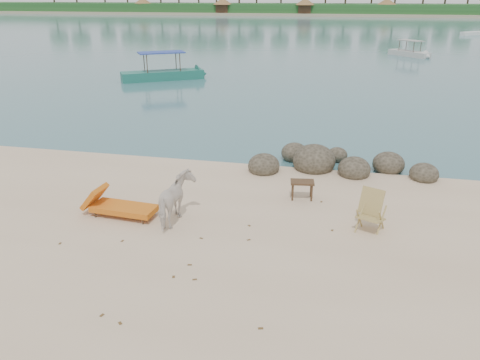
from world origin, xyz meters
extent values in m
plane|color=#37646E|center=(0.00, 90.00, 0.00)|extent=(400.00, 400.00, 0.00)
cube|color=tan|center=(0.00, 170.00, 0.00)|extent=(420.00, 90.00, 1.40)
cube|color=#1E4C1E|center=(0.00, 135.00, 1.90)|extent=(420.00, 18.00, 2.40)
ellipsoid|color=#312B20|center=(0.37, 5.41, 0.19)|extent=(1.11, 1.22, 0.83)
ellipsoid|color=#312B20|center=(2.07, 6.11, 0.27)|extent=(1.52, 1.67, 1.14)
ellipsoid|color=#312B20|center=(3.47, 5.71, 0.20)|extent=(1.12, 1.23, 0.84)
ellipsoid|color=#312B20|center=(4.67, 6.51, 0.20)|extent=(1.12, 1.23, 0.84)
ellipsoid|color=#312B20|center=(5.77, 5.81, 0.17)|extent=(0.96, 1.06, 0.72)
ellipsoid|color=#312B20|center=(1.27, 7.11, 0.18)|extent=(1.01, 1.11, 0.75)
ellipsoid|color=#312B20|center=(2.87, 7.31, 0.13)|extent=(0.76, 0.84, 0.57)
imported|color=white|center=(-1.28, 0.98, 0.67)|extent=(0.74, 1.59, 1.33)
plane|color=brown|center=(-0.94, -3.27, 0.01)|extent=(0.14, 0.14, 0.00)
plane|color=brown|center=(0.82, 0.41, 0.01)|extent=(0.14, 0.14, 0.00)
plane|color=brown|center=(2.50, 3.16, 0.01)|extent=(0.11, 0.11, 0.00)
plane|color=brown|center=(-1.40, -3.13, 0.01)|extent=(0.12, 0.12, 0.00)
plane|color=brown|center=(1.69, -2.86, 0.01)|extent=(0.13, 0.13, 0.00)
plane|color=brown|center=(0.00, -1.58, 0.01)|extent=(0.13, 0.13, 0.00)
plane|color=brown|center=(-0.48, -1.58, 0.01)|extent=(0.12, 0.12, 0.00)
plane|color=brown|center=(0.68, 1.18, 0.01)|extent=(0.14, 0.14, 0.00)
plane|color=brown|center=(2.87, 1.38, 0.01)|extent=(0.12, 0.12, 0.00)
plane|color=brown|center=(-0.39, 0.24, 0.01)|extent=(0.13, 0.13, 0.00)
plane|color=brown|center=(-0.29, -1.03, 0.01)|extent=(0.11, 0.11, 0.00)
plane|color=brown|center=(-2.30, -0.32, 0.01)|extent=(0.11, 0.11, 0.00)
plane|color=brown|center=(-3.77, -0.77, 0.01)|extent=(0.11, 0.11, 0.00)
camera|label=1|loc=(2.80, -9.85, 5.85)|focal=35.00mm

